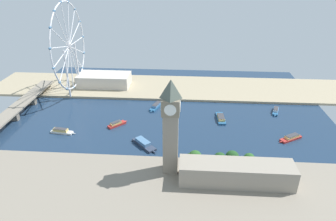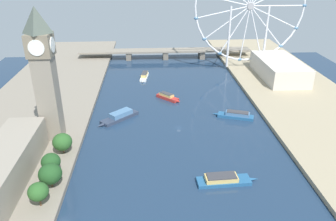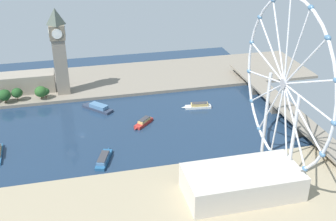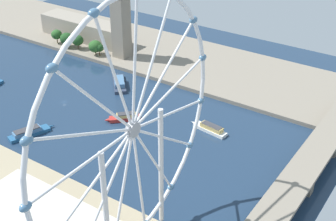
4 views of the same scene
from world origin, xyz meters
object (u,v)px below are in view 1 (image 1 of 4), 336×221
Objects in this scene: clock_tower at (171,126)px; ferris_wheel at (69,47)px; tour_boat_2 at (62,131)px; tour_boat_3 at (144,144)px; parliament_block at (236,173)px; tour_boat_1 at (276,111)px; riverside_hall at (104,80)px; river_bridge at (11,114)px; tour_boat_5 at (156,106)px; tour_boat_6 at (291,138)px; tour_boat_0 at (221,118)px; tour_boat_4 at (117,124)px.

ferris_wheel is at bearing 40.63° from clock_tower.
tour_boat_2 is 0.95× the size of tour_boat_3.
tour_boat_2 is (59.57, 121.81, -44.85)m from clock_tower.
parliament_block reaches higher than tour_boat_2.
clock_tower is 181.39m from tour_boat_1.
riverside_hall is (24.51, -35.20, -54.40)m from ferris_wheel.
tour_boat_1 is at bearing -82.45° from river_bridge.
tour_boat_1 is 0.91× the size of tour_boat_2.
river_bridge is 6.48× the size of tour_boat_5.
clock_tower is at bearing -26.14° from tour_boat_1.
tour_boat_3 is (41.11, 29.54, -44.74)m from clock_tower.
tour_boat_3 reaches higher than tour_boat_6.
riverside_hall is 2.38× the size of tour_boat_5.
clock_tower reaches higher than tour_boat_0.
tour_boat_2 is (-109.19, -22.97, -63.76)m from ferris_wheel.
tour_boat_3 is at bearing -92.18° from tour_boat_4.
parliament_block is at bearing 178.01° from tour_boat_0.
tour_boat_5 is at bearing -55.26° from tour_boat_6.
riverside_hall reaches higher than tour_boat_5.
tour_boat_2 is 59.67m from tour_boat_4.
river_bridge is 168.05m from tour_boat_3.
tour_boat_4 is (79.95, 65.72, -44.94)m from clock_tower.
tour_boat_1 is at bearing -31.26° from tour_boat_4.
parliament_block is 263.35m from riverside_hall.
tour_boat_5 reaches higher than tour_boat_0.
tour_boat_0 is (18.57, -244.64, -6.35)m from river_bridge.
parliament_block is 3.25× the size of tour_boat_2.
clock_tower reaches higher than riverside_hall.
ferris_wheel is at bearing -88.91° from tour_boat_5.
ferris_wheel reaches higher than tour_boat_5.
tour_boat_0 is (-65.42, -197.71, -63.95)m from ferris_wheel.
ferris_wheel is 128.51m from tour_boat_2.
clock_tower reaches higher than tour_boat_3.
tour_boat_5 is at bearing 11.46° from clock_tower.
tour_boat_4 is 0.74× the size of tour_boat_6.
tour_boat_6 is at bearing -41.69° from parliament_block.
tour_boat_2 reaches higher than tour_boat_4.
parliament_block is 0.77× the size of ferris_wheel.
parliament_block is 264.86m from river_bridge.
tour_boat_1 reaches higher than tour_boat_4.
tour_boat_3 is at bearing -105.07° from river_bridge.
river_bridge is (-108.50, 82.13, -3.20)m from riverside_hall.
parliament_block is at bearing 14.06° from tour_boat_3.
riverside_hall is 2.69× the size of tour_boat_6.
river_bridge is 314.70m from tour_boat_6.
riverside_hall is at bearing 66.01° from tour_boat_4.
riverside_hall is 2.62× the size of tour_boat_2.
ferris_wheel is 5.87× the size of tour_boat_4.
tour_boat_0 is at bearing 90.75° from tour_boat_5.
tour_boat_3 is at bearing -3.85° from tour_boat_2.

